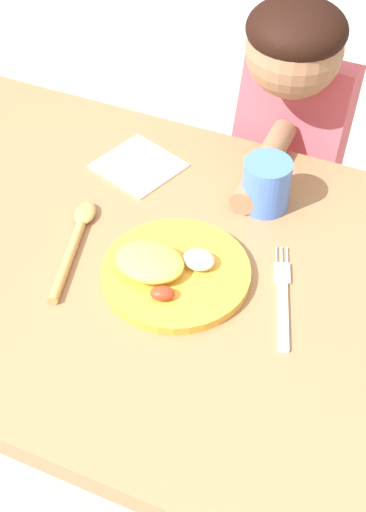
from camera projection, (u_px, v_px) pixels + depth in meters
ground_plane at (178, 481)px, 1.64m from camera, size 8.00×8.00×0.00m
dining_table at (176, 314)px, 1.21m from camera, size 1.49×0.72×0.70m
plate at (170, 270)px, 1.12m from camera, size 0.23×0.23×0.05m
fork at (283, 298)px, 1.09m from camera, size 0.08×0.20×0.01m
spoon at (76, 239)px, 1.17m from camera, size 0.08×0.22×0.02m
drinking_cup at (266, 184)px, 1.21m from camera, size 0.08×0.08×0.09m
person at (285, 183)px, 1.52m from camera, size 0.21×0.40×0.97m
napkin at (139, 166)px, 1.31m from camera, size 0.17×0.16×0.00m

